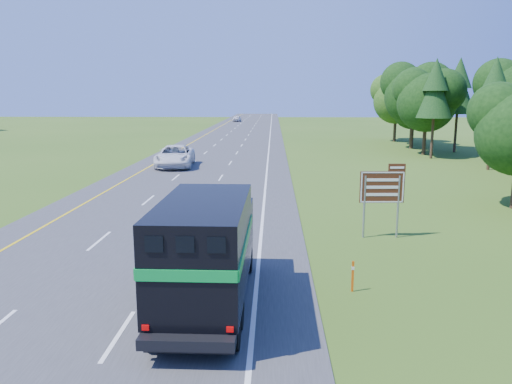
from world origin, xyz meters
TOP-DOWN VIEW (x-y plane):
  - ground at (0.00, 0.00)m, footprint 300.00×300.00m
  - road at (0.00, 50.00)m, footprint 15.00×260.00m
  - lane_markings at (0.00, 50.00)m, footprint 11.15×260.00m
  - horse_truck at (4.05, 4.05)m, footprint 2.59×7.92m
  - white_suv at (-3.08, 35.30)m, footprint 3.85×7.33m
  - far_car at (-3.44, 119.71)m, footprint 2.21×4.72m
  - exit_sign at (11.10, 12.13)m, footprint 2.05×0.16m
  - delineator at (8.75, 5.46)m, footprint 0.09×0.05m

SIDE VIEW (x-z plane):
  - ground at x=0.00m, z-range 0.00..0.00m
  - road at x=0.00m, z-range 0.00..0.04m
  - lane_markings at x=0.00m, z-range 0.04..0.05m
  - delineator at x=8.75m, z-range 0.04..1.11m
  - far_car at x=-3.44m, z-range 0.04..1.60m
  - white_suv at x=-3.08m, z-range 0.04..2.01m
  - horse_truck at x=4.05m, z-range 0.16..3.65m
  - exit_sign at x=11.10m, z-range 0.52..4.00m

